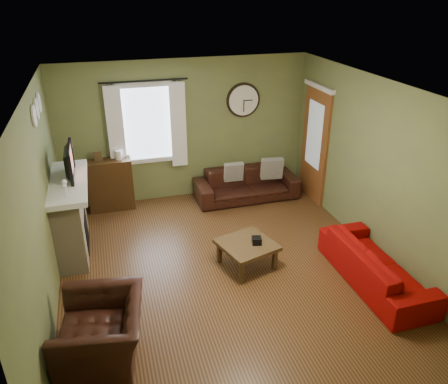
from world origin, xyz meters
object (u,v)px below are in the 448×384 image
object	(u,v)px
armchair	(101,332)
sofa_red	(376,265)
sofa_brown	(246,184)
coffee_table	(247,254)
bookshelf	(110,185)

from	to	relation	value
armchair	sofa_red	bearing A→B (deg)	103.80
sofa_brown	sofa_red	distance (m)	3.11
armchair	coffee_table	size ratio (longest dim) A/B	1.44
armchair	coffee_table	distance (m)	2.40
coffee_table	sofa_red	bearing A→B (deg)	-28.55
sofa_brown	armchair	bearing A→B (deg)	-130.24
bookshelf	armchair	xyz separation A→B (m)	(-0.30, -3.59, -0.14)
coffee_table	sofa_brown	bearing A→B (deg)	71.29
sofa_red	coffee_table	bearing A→B (deg)	61.45
bookshelf	coffee_table	bearing A→B (deg)	-53.47
sofa_brown	sofa_red	bearing A→B (deg)	-74.03
bookshelf	sofa_red	size ratio (longest dim) A/B	0.50
bookshelf	sofa_red	world-z (taller)	bookshelf
sofa_red	armchair	bearing A→B (deg)	95.07
sofa_brown	coffee_table	size ratio (longest dim) A/B	2.67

